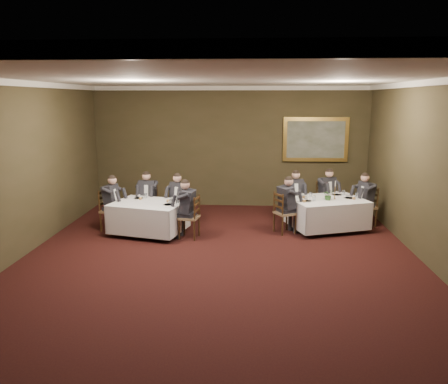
# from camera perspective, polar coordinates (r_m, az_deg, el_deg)

# --- Properties ---
(ground) EXTENTS (10.00, 10.00, 0.00)m
(ground) POSITION_cam_1_polar(r_m,az_deg,el_deg) (8.40, -0.79, -9.89)
(ground) COLOR black
(ground) RESTS_ON ground
(ceiling) EXTENTS (8.00, 10.00, 0.10)m
(ceiling) POSITION_cam_1_polar(r_m,az_deg,el_deg) (7.80, -0.86, 14.71)
(ceiling) COLOR silver
(ceiling) RESTS_ON back_wall
(back_wall) EXTENTS (8.00, 0.10, 3.50)m
(back_wall) POSITION_cam_1_polar(r_m,az_deg,el_deg) (12.86, 0.79, 5.86)
(back_wall) COLOR #38331C
(back_wall) RESTS_ON ground
(front_wall) EXTENTS (8.00, 0.10, 3.50)m
(front_wall) POSITION_cam_1_polar(r_m,az_deg,el_deg) (3.15, -7.61, -14.26)
(front_wall) COLOR #38331C
(front_wall) RESTS_ON ground
(left_wall) EXTENTS (0.10, 10.00, 3.50)m
(left_wall) POSITION_cam_1_polar(r_m,az_deg,el_deg) (9.12, -26.79, 1.99)
(left_wall) COLOR #38331C
(left_wall) RESTS_ON ground
(right_wall) EXTENTS (0.10, 10.00, 3.50)m
(right_wall) POSITION_cam_1_polar(r_m,az_deg,el_deg) (8.61, 26.80, 1.46)
(right_wall) COLOR #38331C
(right_wall) RESTS_ON ground
(crown_molding) EXTENTS (8.00, 10.00, 0.12)m
(crown_molding) POSITION_cam_1_polar(r_m,az_deg,el_deg) (7.79, -0.86, 14.27)
(crown_molding) COLOR white
(crown_molding) RESTS_ON back_wall
(table_main) EXTENTS (2.08, 1.82, 0.67)m
(table_main) POSITION_cam_1_polar(r_m,az_deg,el_deg) (10.95, 13.22, -2.48)
(table_main) COLOR #321F0D
(table_main) RESTS_ON ground
(table_second) EXTENTS (1.89, 1.61, 0.67)m
(table_second) POSITION_cam_1_polar(r_m,az_deg,el_deg) (10.45, -9.79, -3.03)
(table_second) COLOR #321F0D
(table_second) RESTS_ON ground
(chair_main_backleft) EXTENTS (0.54, 0.53, 1.00)m
(chair_main_backleft) POSITION_cam_1_polar(r_m,az_deg,el_deg) (11.56, 9.03, -2.39)
(chair_main_backleft) COLOR olive
(chair_main_backleft) RESTS_ON ground
(diner_main_backleft) EXTENTS (0.52, 0.58, 1.35)m
(diner_main_backleft) POSITION_cam_1_polar(r_m,az_deg,el_deg) (11.49, 9.09, -1.30)
(diner_main_backleft) COLOR black
(diner_main_backleft) RESTS_ON chair_main_backleft
(chair_main_backright) EXTENTS (0.58, 0.57, 1.00)m
(chair_main_backright) POSITION_cam_1_polar(r_m,az_deg,el_deg) (11.97, 13.12, -2.06)
(chair_main_backright) COLOR olive
(chair_main_backright) RESTS_ON ground
(diner_main_backright) EXTENTS (0.57, 0.61, 1.35)m
(diner_main_backright) POSITION_cam_1_polar(r_m,az_deg,el_deg) (11.91, 13.20, -1.00)
(diner_main_backright) COLOR black
(diner_main_backright) RESTS_ON chair_main_backright
(chair_main_endleft) EXTENTS (0.58, 0.59, 1.00)m
(chair_main_endleft) POSITION_cam_1_polar(r_m,az_deg,el_deg) (10.52, 7.87, -3.81)
(chair_main_endleft) COLOR olive
(chair_main_endleft) RESTS_ON ground
(diner_main_endleft) EXTENTS (0.61, 0.58, 1.35)m
(diner_main_endleft) POSITION_cam_1_polar(r_m,az_deg,el_deg) (10.46, 7.96, -2.60)
(diner_main_endleft) COLOR black
(diner_main_endleft) RESTS_ON chair_main_endleft
(chair_main_endright) EXTENTS (0.55, 0.56, 1.00)m
(chair_main_endright) POSITION_cam_1_polar(r_m,az_deg,el_deg) (11.55, 18.01, -2.85)
(chair_main_endright) COLOR olive
(chair_main_endright) RESTS_ON ground
(diner_main_endright) EXTENTS (0.59, 0.55, 1.35)m
(diner_main_endright) POSITION_cam_1_polar(r_m,az_deg,el_deg) (11.49, 18.04, -1.76)
(diner_main_endright) COLOR black
(diner_main_endright) RESTS_ON chair_main_endright
(chair_sec_backleft) EXTENTS (0.46, 0.44, 1.00)m
(chair_sec_backleft) POSITION_cam_1_polar(r_m,az_deg,el_deg) (11.41, -9.81, -2.60)
(chair_sec_backleft) COLOR olive
(chair_sec_backleft) RESTS_ON ground
(diner_sec_backleft) EXTENTS (0.43, 0.50, 1.35)m
(diner_sec_backleft) POSITION_cam_1_polar(r_m,az_deg,el_deg) (11.35, -9.87, -1.50)
(diner_sec_backleft) COLOR black
(diner_sec_backleft) RESTS_ON chair_sec_backleft
(chair_sec_backright) EXTENTS (0.58, 0.57, 1.00)m
(chair_sec_backright) POSITION_cam_1_polar(r_m,az_deg,el_deg) (11.04, -5.74, -2.98)
(chair_sec_backright) COLOR olive
(chair_sec_backright) RESTS_ON ground
(diner_sec_backright) EXTENTS (0.57, 0.61, 1.35)m
(diner_sec_backright) POSITION_cam_1_polar(r_m,az_deg,el_deg) (10.98, -5.80, -1.84)
(diner_sec_backright) COLOR black
(diner_sec_backright) RESTS_ON chair_sec_backright
(chair_sec_endright) EXTENTS (0.49, 0.51, 1.00)m
(chair_sec_endright) POSITION_cam_1_polar(r_m,az_deg,el_deg) (10.08, -4.50, -4.43)
(chair_sec_endright) COLOR olive
(chair_sec_endright) RESTS_ON ground
(diner_sec_endright) EXTENTS (0.54, 0.48, 1.35)m
(diner_sec_endright) POSITION_cam_1_polar(r_m,az_deg,el_deg) (10.02, -4.59, -3.17)
(diner_sec_endright) COLOR black
(diner_sec_endright) RESTS_ON chair_sec_endright
(chair_sec_endleft) EXTENTS (0.49, 0.51, 1.00)m
(chair_sec_endleft) POSITION_cam_1_polar(r_m,az_deg,el_deg) (11.00, -14.57, -3.38)
(chair_sec_endleft) COLOR olive
(chair_sec_endleft) RESTS_ON ground
(diner_sec_endleft) EXTENTS (0.54, 0.48, 1.35)m
(diner_sec_endleft) POSITION_cam_1_polar(r_m,az_deg,el_deg) (10.93, -14.57, -2.23)
(diner_sec_endleft) COLOR black
(diner_sec_endleft) RESTS_ON chair_sec_endleft
(centerpiece) EXTENTS (0.31, 0.29, 0.28)m
(centerpiece) POSITION_cam_1_polar(r_m,az_deg,el_deg) (10.73, 13.46, -0.30)
(centerpiece) COLOR #2D5926
(centerpiece) RESTS_ON table_main
(candlestick) EXTENTS (0.07, 0.07, 0.46)m
(candlestick) POSITION_cam_1_polar(r_m,az_deg,el_deg) (10.88, 14.28, -0.02)
(candlestick) COLOR #B48537
(candlestick) RESTS_ON table_main
(place_setting_table_main) EXTENTS (0.33, 0.31, 0.14)m
(place_setting_table_main) POSITION_cam_1_polar(r_m,az_deg,el_deg) (11.01, 10.51, -0.43)
(place_setting_table_main) COLOR white
(place_setting_table_main) RESTS_ON table_main
(place_setting_table_second) EXTENTS (0.33, 0.31, 0.14)m
(place_setting_table_second) POSITION_cam_1_polar(r_m,az_deg,el_deg) (10.88, -10.79, -0.59)
(place_setting_table_second) COLOR white
(place_setting_table_second) RESTS_ON table_second
(painting) EXTENTS (1.86, 0.09, 1.27)m
(painting) POSITION_cam_1_polar(r_m,az_deg,el_deg) (12.90, 11.87, 6.72)
(painting) COLOR #DBBE50
(painting) RESTS_ON back_wall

